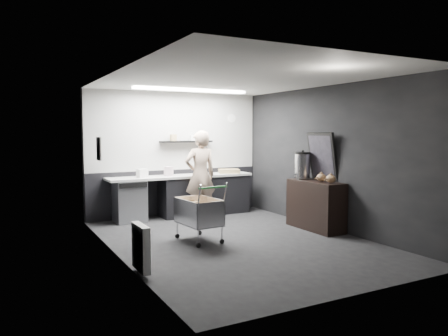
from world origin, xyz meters
TOP-DOWN VIEW (x-y plane):
  - floor at (0.00, 0.00)m, footprint 5.50×5.50m
  - ceiling at (0.00, 0.00)m, footprint 5.50×5.50m
  - wall_back at (0.00, 2.75)m, footprint 5.50×0.00m
  - wall_front at (0.00, -2.75)m, footprint 5.50×0.00m
  - wall_left at (-2.00, 0.00)m, footprint 0.00×5.50m
  - wall_right at (2.00, 0.00)m, footprint 0.00×5.50m
  - kitchen_wall_panel at (0.00, 2.73)m, footprint 3.95×0.02m
  - dado_panel at (0.00, 2.73)m, footprint 3.95×0.02m
  - floating_shelf at (0.20, 2.62)m, footprint 1.20×0.22m
  - wall_clock at (1.40, 2.72)m, footprint 0.20×0.03m
  - poster at (-1.98, 1.30)m, footprint 0.02×0.30m
  - poster_red_band at (-1.98, 1.30)m, footprint 0.02×0.22m
  - radiator at (-1.94, -0.90)m, footprint 0.10×0.50m
  - ceiling_strip at (0.00, 1.85)m, footprint 2.40×0.20m
  - prep_counter at (0.14, 2.42)m, footprint 3.20×0.61m
  - person at (0.24, 1.97)m, footprint 0.70×0.47m
  - shopping_cart at (-0.56, 0.31)m, footprint 0.60×0.93m
  - sideboard at (1.76, 0.11)m, footprint 0.52×1.22m
  - fire_extinguisher at (-1.85, -0.68)m, footprint 0.15×0.15m
  - cardboard_box at (1.14, 2.37)m, footprint 0.54×0.47m
  - pink_tub at (-0.29, 2.42)m, footprint 0.20×0.20m
  - white_container at (-0.89, 2.37)m, footprint 0.23×0.19m

SIDE VIEW (x-z plane):
  - floor at x=0.00m, z-range 0.00..0.00m
  - fire_extinguisher at x=-1.85m, z-range -0.01..0.48m
  - radiator at x=-1.94m, z-range 0.05..0.65m
  - prep_counter at x=0.14m, z-range 0.01..0.91m
  - shopping_cart at x=-0.56m, z-range -0.02..0.95m
  - dado_panel at x=0.00m, z-range 0.00..1.00m
  - sideboard at x=1.76m, z-range -0.33..1.49m
  - person at x=0.24m, z-range 0.00..1.86m
  - cardboard_box at x=1.14m, z-range 0.90..0.99m
  - white_container at x=-0.89m, z-range 0.90..1.08m
  - pink_tub at x=-0.29m, z-range 0.90..1.10m
  - wall_back at x=0.00m, z-range -1.40..4.10m
  - wall_front at x=0.00m, z-range -1.40..4.10m
  - wall_left at x=-2.00m, z-range -1.40..4.10m
  - wall_right at x=2.00m, z-range -1.40..4.10m
  - poster at x=-1.98m, z-range 1.35..1.75m
  - floating_shelf at x=0.20m, z-range 1.60..1.64m
  - poster_red_band at x=-1.98m, z-range 1.57..1.67m
  - kitchen_wall_panel at x=0.00m, z-range 1.00..2.70m
  - wall_clock at x=1.40m, z-range 2.05..2.25m
  - ceiling_strip at x=0.00m, z-range 2.65..2.69m
  - ceiling at x=0.00m, z-range 2.70..2.70m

